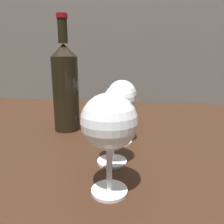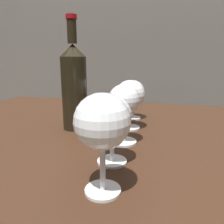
% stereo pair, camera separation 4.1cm
% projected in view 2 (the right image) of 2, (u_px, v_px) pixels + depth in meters
% --- Properties ---
extents(back_wall, '(5.00, 0.08, 2.60)m').
position_uv_depth(back_wall, '(153.00, 5.00, 1.53)').
color(back_wall, '#59544F').
rests_on(back_wall, ground_plane).
extents(dining_table, '(1.30, 0.85, 0.73)m').
position_uv_depth(dining_table, '(114.00, 158.00, 0.66)').
color(dining_table, '#382114').
rests_on(dining_table, ground_plane).
extents(wine_glass_white, '(0.08, 0.08, 0.16)m').
position_uv_depth(wine_glass_white, '(102.00, 124.00, 0.32)').
color(wine_glass_white, white).
rests_on(wine_glass_white, dining_table).
extents(wine_glass_port, '(0.08, 0.08, 0.14)m').
position_uv_depth(wine_glass_port, '(112.00, 117.00, 0.42)').
color(wine_glass_port, white).
rests_on(wine_glass_port, dining_table).
extents(wine_glass_amber, '(0.08, 0.08, 0.15)m').
position_uv_depth(wine_glass_amber, '(124.00, 102.00, 0.52)').
color(wine_glass_amber, white).
rests_on(wine_glass_amber, dining_table).
extents(wine_glass_cabernet, '(0.09, 0.09, 0.14)m').
position_uv_depth(wine_glass_cabernet, '(130.00, 96.00, 0.63)').
color(wine_glass_cabernet, white).
rests_on(wine_glass_cabernet, dining_table).
extents(wine_glass_rose, '(0.08, 0.08, 0.13)m').
position_uv_depth(wine_glass_rose, '(133.00, 93.00, 0.74)').
color(wine_glass_rose, white).
rests_on(wine_glass_rose, dining_table).
extents(wine_bottle, '(0.07, 0.07, 0.32)m').
position_uv_depth(wine_bottle, '(74.00, 86.00, 0.63)').
color(wine_bottle, black).
rests_on(wine_bottle, dining_table).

